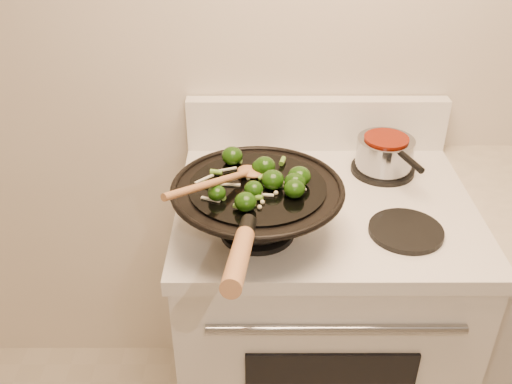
{
  "coord_description": "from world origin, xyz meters",
  "views": [
    {
      "loc": [
        -0.35,
        -0.1,
        1.74
      ],
      "look_at": [
        -0.35,
        1.03,
        1.03
      ],
      "focal_mm": 40.0,
      "sensor_mm": 36.0,
      "label": 1
    }
  ],
  "objects": [
    {
      "name": "stirfry",
      "position": [
        -0.33,
        1.02,
        1.07
      ],
      "size": [
        0.27,
        0.25,
        0.05
      ],
      "color": "#153708",
      "rests_on": "wok"
    },
    {
      "name": "saucepan",
      "position": [
        0.01,
        1.32,
        0.98
      ],
      "size": [
        0.16,
        0.25,
        0.09
      ],
      "color": "gray",
      "rests_on": "stove"
    },
    {
      "name": "stove",
      "position": [
        -0.17,
        1.17,
        0.47
      ],
      "size": [
        0.78,
        0.67,
        1.08
      ],
      "color": "white",
      "rests_on": "ground"
    },
    {
      "name": "wok",
      "position": [
        -0.35,
        1.01,
        1.0
      ],
      "size": [
        0.4,
        0.67,
        0.24
      ],
      "color": "black",
      "rests_on": "stove"
    },
    {
      "name": "wooden_spoon",
      "position": [
        -0.42,
        1.01,
        1.08
      ],
      "size": [
        0.22,
        0.26,
        0.08
      ],
      "color": "#A86E42",
      "rests_on": "wok"
    }
  ]
}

